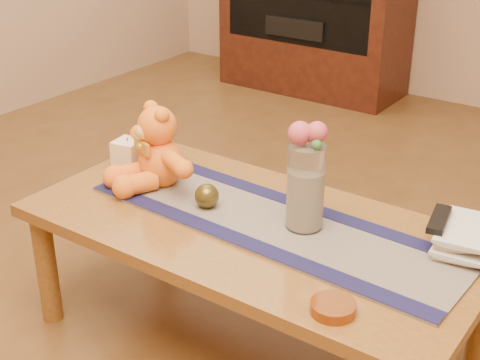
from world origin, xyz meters
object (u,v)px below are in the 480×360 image
Objects in this scene: glass_vase at (306,187)px; bronze_ball at (207,196)px; teddy_bear at (160,146)px; pillar_candle at (128,155)px; amber_dish at (333,307)px; book_bottom at (437,241)px; tv_remote at (439,219)px.

bronze_ball is at bearing -167.58° from glass_vase.
pillar_candle is (-0.16, 0.01, -0.08)m from teddy_bear.
book_bottom is at bearing 79.18° from amber_dish.
glass_vase reaches higher than pillar_candle.
bronze_ball is 0.70m from tv_remote.
teddy_bear is 1.71× the size of book_bottom.
tv_remote reaches higher than amber_dish.
book_bottom is (1.06, 0.14, -0.05)m from pillar_candle.
glass_vase is 0.43m from amber_dish.
teddy_bear reaches higher than amber_dish.
amber_dish is at bearing -111.73° from tv_remote.
pillar_candle is at bearing 176.56° from tv_remote.
pillar_candle reaches higher than tv_remote.
teddy_bear reaches higher than pillar_candle.
tv_remote is (1.07, 0.13, 0.02)m from pillar_candle.
book_bottom is 1.97× the size of amber_dish.
teddy_bear is 0.88m from amber_dish.
glass_vase is 0.33m from bronze_ball.
glass_vase is 0.38m from tv_remote.
tv_remote is (0.91, 0.14, -0.05)m from teddy_bear.
glass_vase is (0.71, -0.00, 0.08)m from pillar_candle.
book_bottom is 0.08m from tv_remote.
teddy_bear is 0.26m from bronze_ball.
tv_remote reaches higher than book_bottom.
bronze_ball is 0.48× the size of tv_remote.
tv_remote is (0.67, 0.20, 0.04)m from bronze_ball.
glass_vase is at bearing -0.11° from pillar_candle.
teddy_bear is 1.47× the size of glass_vase.
bronze_ball is at bearing -175.88° from book_bottom.
glass_vase reaches higher than bronze_ball.
bronze_ball is 0.63m from amber_dish.
glass_vase is 1.17× the size of book_bottom.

